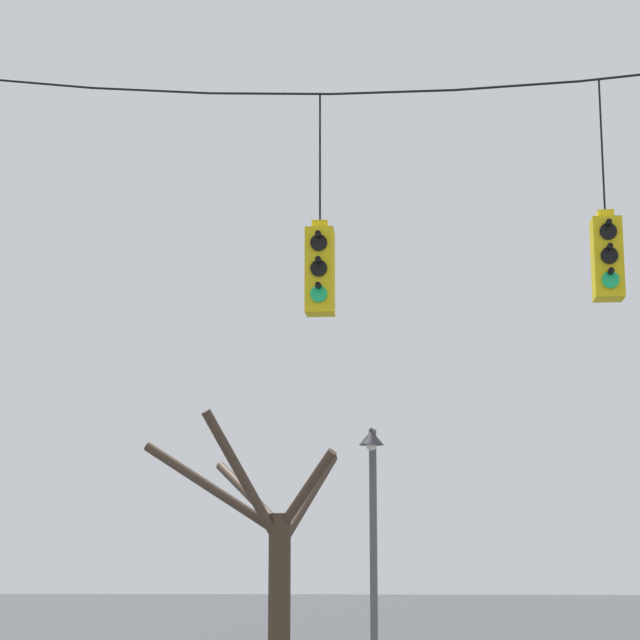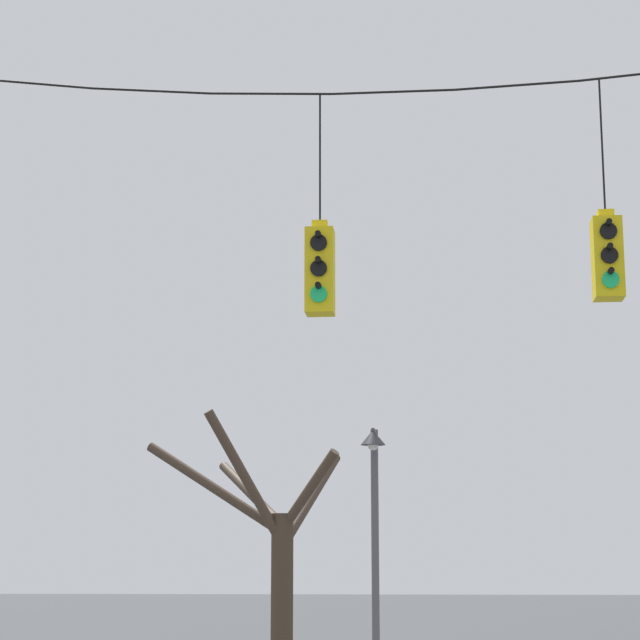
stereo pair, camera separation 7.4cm
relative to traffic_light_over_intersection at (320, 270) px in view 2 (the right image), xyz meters
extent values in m
cylinder|color=black|center=(-3.63, 0.00, 2.50)|extent=(1.51, 0.03, 0.21)
cylinder|color=black|center=(-2.13, 0.00, 2.35)|extent=(1.51, 0.03, 0.15)
cylinder|color=black|center=(-0.62, 0.00, 2.25)|extent=(1.51, 0.03, 0.09)
cylinder|color=black|center=(0.89, 0.00, 2.22)|extent=(1.51, 0.03, 0.03)
cylinder|color=black|center=(2.40, 0.00, 2.25)|extent=(1.51, 0.03, 0.09)
cube|color=yellow|center=(0.00, 0.00, -0.03)|extent=(0.34, 0.34, 1.04)
cube|color=yellow|center=(0.00, 0.00, 0.54)|extent=(0.19, 0.19, 0.10)
cylinder|color=black|center=(0.00, 0.00, 1.41)|extent=(0.02, 0.02, 1.63)
cylinder|color=black|center=(0.00, -0.18, 0.28)|extent=(0.20, 0.03, 0.20)
cylinder|color=black|center=(0.00, -0.23, 0.37)|extent=(0.07, 0.12, 0.07)
cylinder|color=black|center=(0.00, -0.18, -0.03)|extent=(0.20, 0.03, 0.20)
cylinder|color=black|center=(0.00, -0.23, 0.06)|extent=(0.07, 0.12, 0.07)
cylinder|color=#19C666|center=(0.00, -0.18, -0.34)|extent=(0.20, 0.03, 0.20)
cylinder|color=black|center=(0.00, -0.23, -0.25)|extent=(0.07, 0.12, 0.07)
cylinder|color=black|center=(0.00, 0.19, 0.28)|extent=(0.20, 0.03, 0.20)
cylinder|color=black|center=(0.00, 0.23, 0.37)|extent=(0.07, 0.12, 0.07)
cylinder|color=black|center=(0.00, 0.19, -0.03)|extent=(0.20, 0.03, 0.20)
cylinder|color=black|center=(0.00, 0.23, 0.06)|extent=(0.07, 0.12, 0.07)
cylinder|color=#19C666|center=(0.00, 0.19, -0.34)|extent=(0.20, 0.03, 0.20)
cylinder|color=black|center=(0.00, 0.23, -0.25)|extent=(0.07, 0.12, 0.07)
cube|color=yellow|center=(3.39, 0.00, 0.05)|extent=(0.34, 0.34, 0.97)
cube|color=yellow|center=(3.39, 0.00, 0.59)|extent=(0.19, 0.19, 0.10)
cylinder|color=black|center=(3.39, 0.00, 1.47)|extent=(0.02, 0.02, 1.66)
cylinder|color=black|center=(3.39, -0.18, 0.35)|extent=(0.20, 0.03, 0.20)
cylinder|color=black|center=(3.39, -0.23, 0.44)|extent=(0.07, 0.12, 0.07)
cylinder|color=black|center=(3.39, -0.18, 0.05)|extent=(0.20, 0.03, 0.20)
cylinder|color=black|center=(3.39, -0.23, 0.14)|extent=(0.07, 0.12, 0.07)
cylinder|color=#19C666|center=(3.39, -0.18, -0.24)|extent=(0.20, 0.03, 0.20)
cylinder|color=black|center=(3.39, -0.23, -0.15)|extent=(0.07, 0.12, 0.07)
cylinder|color=black|center=(3.39, 0.19, 0.35)|extent=(0.20, 0.03, 0.20)
cylinder|color=black|center=(3.39, 0.23, 0.44)|extent=(0.07, 0.12, 0.07)
cylinder|color=black|center=(3.39, 0.19, 0.05)|extent=(0.20, 0.03, 0.20)
cylinder|color=black|center=(3.39, 0.23, 0.14)|extent=(0.07, 0.12, 0.07)
cylinder|color=#19C666|center=(3.39, 0.19, -0.24)|extent=(0.20, 0.03, 0.20)
cylinder|color=black|center=(3.39, 0.23, -0.15)|extent=(0.07, 0.12, 0.07)
cylinder|color=#515156|center=(0.38, 5.35, -3.60)|extent=(0.12, 0.12, 4.50)
cylinder|color=#515156|center=(0.38, 5.14, -1.40)|extent=(0.07, 0.43, 0.07)
cone|color=#232328|center=(0.38, 4.92, -1.51)|extent=(0.39, 0.39, 0.23)
sphere|color=silver|center=(0.38, 4.92, -1.63)|extent=(0.17, 0.17, 0.17)
cylinder|color=#423326|center=(-1.62, 9.78, -4.16)|extent=(0.43, 0.43, 3.37)
cylinder|color=#423326|center=(-3.01, 10.08, -1.97)|extent=(2.92, 0.81, 1.91)
cylinder|color=#423326|center=(-2.29, 9.35, -1.81)|extent=(1.58, 1.11, 2.59)
cylinder|color=#423326|center=(-2.40, 10.93, -2.04)|extent=(1.77, 2.49, 1.53)
cylinder|color=#423326|center=(-1.08, 9.44, -2.06)|extent=(1.30, 0.92, 1.56)
cylinder|color=#423326|center=(-1.17, 10.76, -2.16)|extent=(1.12, 2.17, 2.03)
camera|label=1|loc=(1.24, -14.47, -3.51)|focal=70.00mm
camera|label=2|loc=(1.31, -14.46, -3.51)|focal=70.00mm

